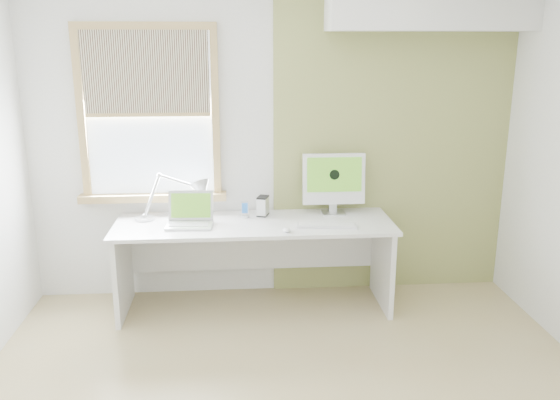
{
  "coord_description": "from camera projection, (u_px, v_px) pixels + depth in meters",
  "views": [
    {
      "loc": [
        -0.31,
        -2.99,
        2.1
      ],
      "look_at": [
        0.0,
        1.05,
        1.0
      ],
      "focal_mm": 37.1,
      "sensor_mm": 36.0,
      "label": 1
    }
  ],
  "objects": [
    {
      "name": "imac",
      "position": [
        334.0,
        180.0,
        4.75
      ],
      "size": [
        0.51,
        0.17,
        0.5
      ],
      "color": "silver",
      "rests_on": "desk"
    },
    {
      "name": "soffit",
      "position": [
        431.0,
        3.0,
        4.42
      ],
      "size": [
        1.6,
        0.4,
        0.42
      ],
      "primitive_type": "cube",
      "color": "white",
      "rests_on": "room"
    },
    {
      "name": "mouse",
      "position": [
        287.0,
        230.0,
        4.34
      ],
      "size": [
        0.07,
        0.1,
        0.03
      ],
      "primitive_type": "ellipsoid",
      "rotation": [
        0.0,
        0.0,
        0.15
      ],
      "color": "white",
      "rests_on": "desk"
    },
    {
      "name": "accent_wall",
      "position": [
        392.0,
        142.0,
        4.86
      ],
      "size": [
        2.0,
        0.02,
        2.6
      ],
      "primitive_type": "cube",
      "color": "#9B9D53",
      "rests_on": "room"
    },
    {
      "name": "phone_dock",
      "position": [
        245.0,
        213.0,
        4.7
      ],
      "size": [
        0.08,
        0.08,
        0.14
      ],
      "color": "silver",
      "rests_on": "desk"
    },
    {
      "name": "keyboard",
      "position": [
        327.0,
        225.0,
        4.47
      ],
      "size": [
        0.47,
        0.19,
        0.02
      ],
      "color": "white",
      "rests_on": "desk"
    },
    {
      "name": "desk",
      "position": [
        254.0,
        243.0,
        4.68
      ],
      "size": [
        2.2,
        0.7,
        0.73
      ],
      "color": "silver",
      "rests_on": "room"
    },
    {
      "name": "window",
      "position": [
        149.0,
        115.0,
        4.62
      ],
      "size": [
        1.2,
        0.14,
        1.42
      ],
      "color": "tan",
      "rests_on": "room"
    },
    {
      "name": "external_drive",
      "position": [
        263.0,
        206.0,
        4.74
      ],
      "size": [
        0.11,
        0.14,
        0.16
      ],
      "color": "silver",
      "rests_on": "desk"
    },
    {
      "name": "room",
      "position": [
        295.0,
        197.0,
        3.11
      ],
      "size": [
        4.04,
        3.54,
        2.64
      ],
      "color": "tan",
      "rests_on": "ground"
    },
    {
      "name": "desk_lamp",
      "position": [
        191.0,
        194.0,
        4.66
      ],
      "size": [
        0.68,
        0.28,
        0.38
      ],
      "color": "silver",
      "rests_on": "desk"
    },
    {
      "name": "laptop",
      "position": [
        190.0,
        217.0,
        4.51
      ],
      "size": [
        0.37,
        0.3,
        0.25
      ],
      "color": "silver",
      "rests_on": "desk"
    }
  ]
}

